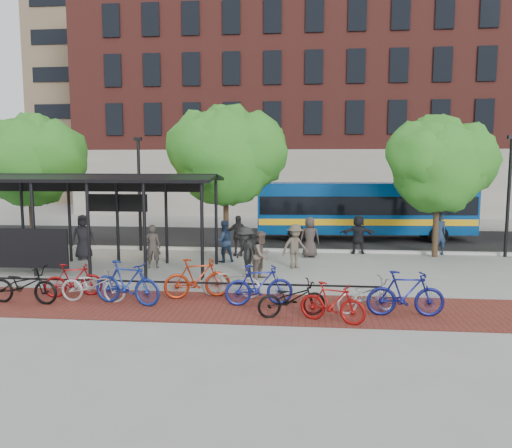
# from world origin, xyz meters

# --- Properties ---
(ground) EXTENTS (160.00, 160.00, 0.00)m
(ground) POSITION_xyz_m (0.00, 0.00, 0.00)
(ground) COLOR #9E9E99
(ground) RESTS_ON ground
(asphalt_street) EXTENTS (160.00, 8.00, 0.01)m
(asphalt_street) POSITION_xyz_m (0.00, 8.00, 0.01)
(asphalt_street) COLOR black
(asphalt_street) RESTS_ON ground
(curb) EXTENTS (160.00, 0.25, 0.12)m
(curb) POSITION_xyz_m (0.00, 4.00, 0.06)
(curb) COLOR #B7B7B2
(curb) RESTS_ON ground
(brick_strip) EXTENTS (24.00, 3.00, 0.01)m
(brick_strip) POSITION_xyz_m (-2.00, -5.00, 0.00)
(brick_strip) COLOR maroon
(brick_strip) RESTS_ON ground
(bike_rack_rail) EXTENTS (12.00, 0.05, 0.95)m
(bike_rack_rail) POSITION_xyz_m (-3.30, -4.10, 0.00)
(bike_rack_rail) COLOR black
(bike_rack_rail) RESTS_ON ground
(building_brick) EXTENTS (55.00, 14.00, 20.00)m
(building_brick) POSITION_xyz_m (10.00, 26.00, 10.00)
(building_brick) COLOR maroon
(building_brick) RESTS_ON ground
(building_tower) EXTENTS (22.00, 22.00, 30.00)m
(building_tower) POSITION_xyz_m (-16.00, 40.00, 15.00)
(building_tower) COLOR #7A664C
(building_tower) RESTS_ON ground
(bus_shelter) EXTENTS (10.60, 3.07, 3.60)m
(bus_shelter) POSITION_xyz_m (-8.13, -0.48, 3.00)
(bus_shelter) COLOR black
(bus_shelter) RESTS_ON ground
(tree_a) EXTENTS (4.90, 4.00, 6.18)m
(tree_a) POSITION_xyz_m (-11.91, 3.35, 4.24)
(tree_a) COLOR #382619
(tree_a) RESTS_ON ground
(tree_b) EXTENTS (5.15, 4.20, 6.47)m
(tree_b) POSITION_xyz_m (-2.90, 3.35, 4.46)
(tree_b) COLOR #382619
(tree_b) RESTS_ON ground
(tree_c) EXTENTS (4.66, 3.80, 5.92)m
(tree_c) POSITION_xyz_m (6.09, 3.35, 4.05)
(tree_c) COLOR #382619
(tree_c) RESTS_ON ground
(lamp_post_left) EXTENTS (0.35, 0.20, 5.12)m
(lamp_post_left) POSITION_xyz_m (-7.00, 3.60, 2.75)
(lamp_post_left) COLOR black
(lamp_post_left) RESTS_ON ground
(lamp_post_right) EXTENTS (0.35, 0.20, 5.12)m
(lamp_post_right) POSITION_xyz_m (9.00, 3.60, 2.75)
(lamp_post_right) COLOR black
(lamp_post_right) RESTS_ON ground
(bus) EXTENTS (11.12, 3.14, 2.97)m
(bus) POSITION_xyz_m (3.51, 7.96, 1.70)
(bus) COLOR navy
(bus) RESTS_ON ground
(bike_0) EXTENTS (2.09, 0.84, 1.08)m
(bike_0) POSITION_xyz_m (-7.46, -5.20, 0.54)
(bike_0) COLOR black
(bike_0) RESTS_ON ground
(bike_1) EXTENTS (1.74, 1.03, 1.01)m
(bike_1) POSITION_xyz_m (-6.40, -4.35, 0.50)
(bike_1) COLOR maroon
(bike_1) RESTS_ON ground
(bike_2) EXTENTS (1.93, 0.69, 1.01)m
(bike_2) POSITION_xyz_m (-5.56, -4.85, 0.50)
(bike_2) COLOR #B4B4B7
(bike_2) RESTS_ON ground
(bike_3) EXTENTS (2.16, 1.06, 1.25)m
(bike_3) POSITION_xyz_m (-4.50, -5.03, 0.63)
(bike_3) COLOR navy
(bike_3) RESTS_ON ground
(bike_5) EXTENTS (2.05, 1.21, 1.19)m
(bike_5) POSITION_xyz_m (-2.68, -4.13, 0.60)
(bike_5) COLOR #9A270E
(bike_5) RESTS_ON ground
(bike_6) EXTENTS (1.96, 0.98, 0.98)m
(bike_6) POSITION_xyz_m (-1.72, -3.94, 0.49)
(bike_6) COLOR #B9B9BC
(bike_6) RESTS_ON ground
(bike_7) EXTENTS (2.00, 0.97, 1.16)m
(bike_7) POSITION_xyz_m (-0.79, -4.72, 0.58)
(bike_7) COLOR navy
(bike_7) RESTS_ON ground
(bike_8) EXTENTS (1.93, 1.18, 0.96)m
(bike_8) POSITION_xyz_m (0.15, -5.68, 0.48)
(bike_8) COLOR black
(bike_8) RESTS_ON ground
(bike_9) EXTENTS (1.76, 1.04, 1.02)m
(bike_9) POSITION_xyz_m (1.17, -6.08, 0.51)
(bike_9) COLOR maroon
(bike_9) RESTS_ON ground
(bike_10) EXTENTS (1.90, 1.29, 0.94)m
(bike_10) POSITION_xyz_m (2.14, -5.13, 0.47)
(bike_10) COLOR #A1A1A3
(bike_10) RESTS_ON ground
(bike_11) EXTENTS (2.02, 0.63, 1.21)m
(bike_11) POSITION_xyz_m (3.09, -5.37, 0.60)
(bike_11) COLOR navy
(bike_11) RESTS_ON ground
(pedestrian_0) EXTENTS (1.08, 0.94, 1.87)m
(pedestrian_0) POSITION_xyz_m (-8.67, 1.33, 0.93)
(pedestrian_0) COLOR black
(pedestrian_0) RESTS_ON ground
(pedestrian_1) EXTENTS (0.67, 0.49, 1.67)m
(pedestrian_1) POSITION_xyz_m (-5.29, -0.09, 0.84)
(pedestrian_1) COLOR #3A332E
(pedestrian_1) RESTS_ON ground
(pedestrian_2) EXTENTS (1.03, 0.96, 1.70)m
(pedestrian_2) POSITION_xyz_m (-2.78, 1.34, 0.85)
(pedestrian_2) COLOR #20304B
(pedestrian_2) RESTS_ON ground
(pedestrian_3) EXTENTS (1.26, 1.10, 1.69)m
(pedestrian_3) POSITION_xyz_m (0.10, 0.37, 0.84)
(pedestrian_3) COLOR brown
(pedestrian_3) RESTS_ON ground
(pedestrian_4) EXTENTS (1.06, 0.52, 1.75)m
(pedestrian_4) POSITION_xyz_m (-2.40, 2.79, 0.87)
(pedestrian_4) COLOR #252525
(pedestrian_4) RESTS_ON ground
(pedestrian_5) EXTENTS (1.61, 0.57, 1.72)m
(pedestrian_5) POSITION_xyz_m (2.82, 3.80, 0.86)
(pedestrian_5) COLOR black
(pedestrian_5) RESTS_ON ground
(pedestrian_6) EXTENTS (0.90, 0.65, 1.73)m
(pedestrian_6) POSITION_xyz_m (0.68, 2.72, 0.86)
(pedestrian_6) COLOR #39312E
(pedestrian_6) RESTS_ON ground
(pedestrian_7) EXTENTS (0.77, 0.60, 1.87)m
(pedestrian_7) POSITION_xyz_m (6.27, 3.80, 0.94)
(pedestrian_7) COLOR #20314B
(pedestrian_7) RESTS_ON ground
(pedestrian_8) EXTENTS (0.96, 1.02, 1.67)m
(pedestrian_8) POSITION_xyz_m (-0.99, -1.50, 0.83)
(pedestrian_8) COLOR brown
(pedestrian_8) RESTS_ON ground
(pedestrian_9) EXTENTS (1.21, 1.32, 1.78)m
(pedestrian_9) POSITION_xyz_m (-1.58, -1.20, 0.89)
(pedestrian_9) COLOR black
(pedestrian_9) RESTS_ON ground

